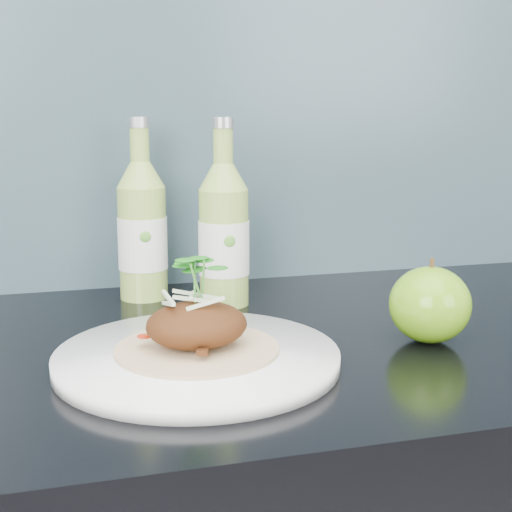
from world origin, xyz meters
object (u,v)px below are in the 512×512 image
object	(u,v)px
dinner_plate	(197,358)
cider_bottle_right	(224,235)
green_apple	(430,305)
cider_bottle_left	(142,231)

from	to	relation	value
dinner_plate	cider_bottle_right	distance (m)	0.26
dinner_plate	green_apple	size ratio (longest dim) A/B	2.87
cider_bottle_left	green_apple	bearing A→B (deg)	-54.18
cider_bottle_left	cider_bottle_right	xyz separation A→B (m)	(0.10, -0.06, 0.00)
cider_bottle_left	cider_bottle_right	distance (m)	0.12
green_apple	dinner_plate	bearing A→B (deg)	-178.65
cider_bottle_left	dinner_plate	bearing A→B (deg)	-95.78
cider_bottle_left	cider_bottle_right	size ratio (longest dim) A/B	1.00
dinner_plate	cider_bottle_left	distance (m)	0.30
green_apple	cider_bottle_left	distance (m)	0.41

